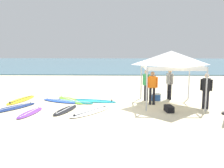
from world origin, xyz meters
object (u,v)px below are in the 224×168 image
(surfboard_yellow, at_px, (21,100))
(surfboard_teal, at_px, (74,101))
(gear_bag_near_tent, at_px, (169,109))
(person_orange, at_px, (152,86))
(surfboard_navy, at_px, (13,108))
(surfboard_cyan, at_px, (93,101))
(cooler_box, at_px, (156,97))
(person_green, at_px, (146,83))
(canopy_tent, at_px, (171,58))
(surfboard_lime, at_px, (70,100))
(person_black, at_px, (206,89))
(surfboard_black, at_px, (65,110))
(person_grey, at_px, (170,82))
(surfboard_blue, at_px, (61,101))
(surfboard_white, at_px, (91,111))
(surfboard_purple, at_px, (30,113))

(surfboard_yellow, distance_m, surfboard_teal, 3.02)
(gear_bag_near_tent, bearing_deg, person_orange, 113.18)
(surfboard_navy, distance_m, surfboard_cyan, 4.09)
(person_orange, relative_size, cooler_box, 3.42)
(person_orange, bearing_deg, person_green, 104.86)
(surfboard_teal, bearing_deg, gear_bag_near_tent, -21.13)
(canopy_tent, height_order, surfboard_cyan, canopy_tent)
(surfboard_lime, relative_size, cooler_box, 4.51)
(canopy_tent, xyz_separation_m, person_black, (1.52, -0.91, -1.40))
(surfboard_black, height_order, cooler_box, cooler_box)
(surfboard_navy, distance_m, person_grey, 8.35)
(surfboard_yellow, relative_size, surfboard_teal, 1.04)
(gear_bag_near_tent, bearing_deg, surfboard_navy, 176.96)
(canopy_tent, xyz_separation_m, surfboard_teal, (-5.06, 0.34, -2.35))
(surfboard_black, xyz_separation_m, surfboard_blue, (-0.64, 1.88, -0.00))
(surfboard_yellow, relative_size, person_green, 1.47)
(surfboard_cyan, bearing_deg, person_grey, 7.78)
(surfboard_cyan, height_order, person_green, person_green)
(surfboard_blue, xyz_separation_m, surfboard_yellow, (-2.29, 0.24, -0.00))
(surfboard_teal, relative_size, person_grey, 1.41)
(surfboard_blue, bearing_deg, surfboard_navy, -142.72)
(surfboard_cyan, distance_m, gear_bag_near_tent, 4.23)
(surfboard_lime, height_order, surfboard_white, same)
(surfboard_cyan, height_order, cooler_box, cooler_box)
(surfboard_lime, distance_m, surfboard_white, 2.75)
(surfboard_yellow, xyz_separation_m, surfboard_lime, (2.75, 0.04, 0.00))
(canopy_tent, height_order, surfboard_teal, canopy_tent)
(person_orange, height_order, gear_bag_near_tent, person_orange)
(surfboard_lime, xyz_separation_m, surfboard_teal, (0.26, -0.36, 0.00))
(person_green, distance_m, person_orange, 0.85)
(surfboard_lime, bearing_deg, surfboard_teal, -54.44)
(surfboard_lime, relative_size, person_black, 1.32)
(surfboard_yellow, bearing_deg, surfboard_teal, -6.19)
(surfboard_black, distance_m, cooler_box, 5.13)
(surfboard_black, xyz_separation_m, surfboard_yellow, (-2.94, 2.12, -0.00))
(surfboard_navy, xyz_separation_m, cooler_box, (7.20, 1.98, 0.16))
(surfboard_lime, bearing_deg, surfboard_white, -59.10)
(surfboard_yellow, bearing_deg, person_black, -9.32)
(surfboard_blue, relative_size, person_orange, 1.39)
(surfboard_purple, relative_size, gear_bag_near_tent, 3.33)
(surfboard_lime, relative_size, gear_bag_near_tent, 3.76)
(surfboard_white, distance_m, person_black, 5.56)
(surfboard_navy, xyz_separation_m, surfboard_white, (3.86, -0.57, -0.00))
(surfboard_blue, distance_m, gear_bag_near_tent, 5.77)
(person_grey, xyz_separation_m, gear_bag_near_tent, (-0.55, -2.63, -0.85))
(surfboard_blue, distance_m, surfboard_white, 2.80)
(surfboard_white, bearing_deg, gear_bag_near_tent, 2.75)
(surfboard_teal, xyz_separation_m, surfboard_purple, (-1.54, -2.29, 0.00))
(cooler_box, bearing_deg, person_black, -40.70)
(surfboard_teal, distance_m, surfboard_cyan, 1.05)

